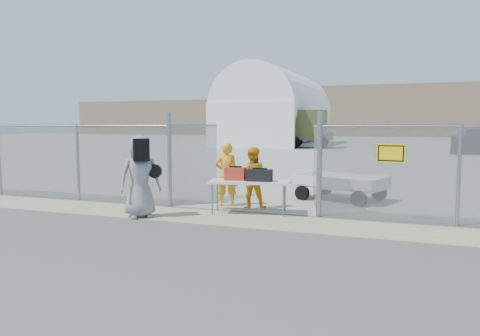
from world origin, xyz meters
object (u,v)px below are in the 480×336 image
at_px(security_worker_right, 252,178).
at_px(visitor, 140,177).
at_px(utility_trailer, 341,187).
at_px(folding_table, 249,197).
at_px(security_worker_left, 226,174).

distance_m(security_worker_right, visitor, 2.90).
bearing_deg(utility_trailer, folding_table, -103.87).
height_order(folding_table, utility_trailer, folding_table).
height_order(security_worker_right, visitor, visitor).
bearing_deg(visitor, security_worker_left, 17.56).
xyz_separation_m(folding_table, security_worker_right, (-0.17, 0.70, 0.40)).
height_order(folding_table, security_worker_left, security_worker_left).
relative_size(security_worker_right, utility_trailer, 0.51).
bearing_deg(security_worker_left, utility_trailer, -164.77).
distance_m(folding_table, security_worker_right, 0.82).
height_order(security_worker_right, utility_trailer, security_worker_right).
distance_m(security_worker_left, visitor, 2.53).
relative_size(folding_table, security_worker_right, 1.20).
xyz_separation_m(folding_table, utility_trailer, (1.79, 2.89, -0.02)).
bearing_deg(folding_table, security_worker_left, 126.13).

